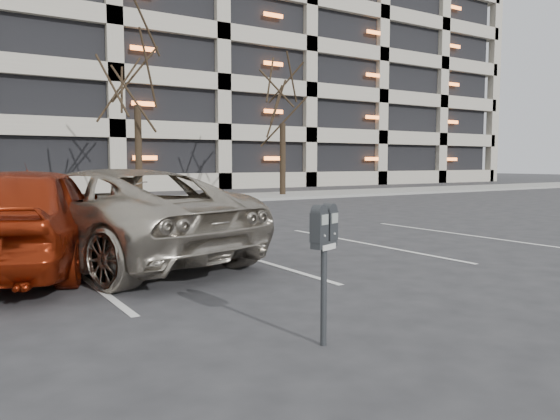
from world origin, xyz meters
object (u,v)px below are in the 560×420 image
(parking_meter, at_px, (324,240))
(tree_c, at_px, (136,45))
(tree_d, at_px, (283,78))
(suv_silver, at_px, (108,216))
(car_red, at_px, (26,217))

(parking_meter, bearing_deg, tree_c, 55.19)
(tree_c, bearing_deg, parking_meter, -103.23)
(tree_d, height_order, suv_silver, tree_d)
(tree_c, distance_m, suv_silver, 14.80)
(parking_meter, bearing_deg, suv_silver, 73.79)
(tree_c, xyz_separation_m, suv_silver, (-4.74, -12.86, -5.57))
(car_red, bearing_deg, tree_c, -93.89)
(tree_d, bearing_deg, car_red, -134.99)
(tree_c, height_order, tree_d, tree_c)
(tree_c, relative_size, tree_d, 1.13)
(parking_meter, xyz_separation_m, car_red, (-1.75, 5.08, -0.14))
(tree_d, xyz_separation_m, car_red, (-13.00, -13.00, -4.77))
(tree_d, distance_m, car_red, 19.00)
(tree_d, bearing_deg, suv_silver, -132.39)
(tree_d, distance_m, suv_silver, 18.07)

